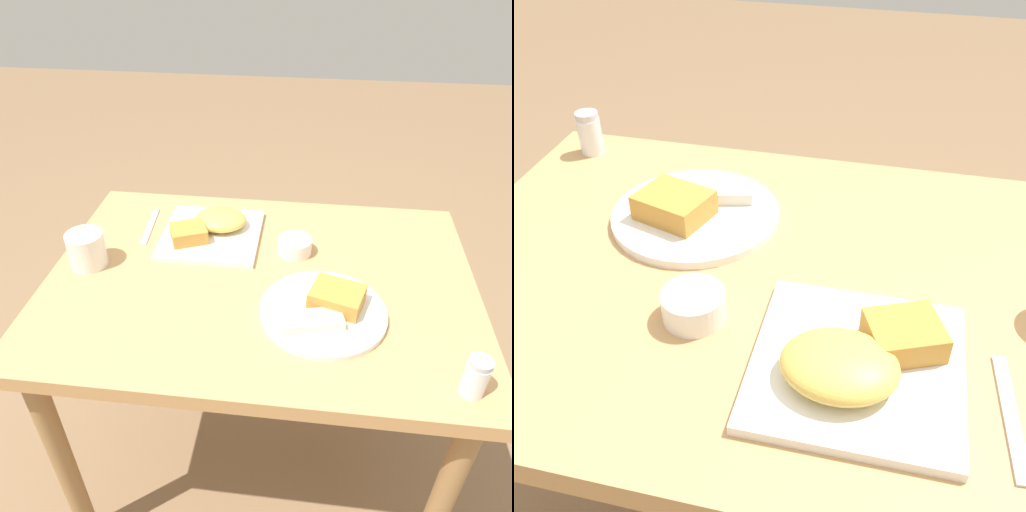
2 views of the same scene
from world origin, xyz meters
TOP-DOWN VIEW (x-y plane):
  - dining_table at (0.00, 0.00)m, footprint 0.98×0.71m
  - plate_square_near at (0.14, -0.15)m, footprint 0.25×0.25m
  - plate_oval_far at (-0.15, 0.11)m, footprint 0.27×0.27m
  - sauce_ramekin at (-0.07, -0.11)m, footprint 0.08×0.08m
  - salt_shaker at (-0.41, 0.28)m, footprint 0.04×0.04m
  - butter_knife at (0.31, -0.18)m, footprint 0.03×0.17m

SIDE VIEW (x-z plane):
  - dining_table at x=0.00m, z-range 0.26..0.97m
  - butter_knife at x=0.31m, z-range 0.71..0.71m
  - plate_oval_far at x=-0.15m, z-range 0.70..0.75m
  - sauce_ramekin at x=-0.07m, z-range 0.71..0.75m
  - plate_square_near at x=0.14m, z-range 0.70..0.76m
  - salt_shaker at x=-0.41m, z-range 0.70..0.79m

